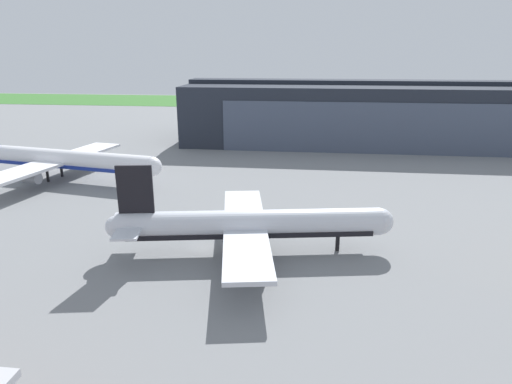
# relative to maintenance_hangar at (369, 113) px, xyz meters

# --- Properties ---
(ground_plane) EXTENTS (440.00, 440.00, 0.00)m
(ground_plane) POSITION_rel_maintenance_hangar_xyz_m (-31.13, -81.14, -8.55)
(ground_plane) COLOR slate
(grass_field_strip) EXTENTS (440.00, 56.00, 0.08)m
(grass_field_strip) POSITION_rel_maintenance_hangar_xyz_m (-31.13, 106.72, -8.51)
(grass_field_strip) COLOR #38702D
(grass_field_strip) RESTS_ON ground_plane
(maintenance_hangar) EXTENTS (106.74, 35.30, 18.02)m
(maintenance_hangar) POSITION_rel_maintenance_hangar_xyz_m (0.00, 0.00, 0.00)
(maintenance_hangar) COLOR #232833
(maintenance_hangar) RESTS_ON ground_plane
(airliner_far_left) EXTENTS (46.26, 37.01, 13.30)m
(airliner_far_left) POSITION_rel_maintenance_hangar_xyz_m (-69.11, -50.74, -4.19)
(airliner_far_left) COLOR white
(airliner_far_left) RESTS_ON ground_plane
(airliner_near_left) EXTENTS (37.61, 30.86, 12.34)m
(airliner_near_left) POSITION_rel_maintenance_hangar_xyz_m (-24.76, -81.37, -4.53)
(airliner_near_left) COLOR silver
(airliner_near_left) RESTS_ON ground_plane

